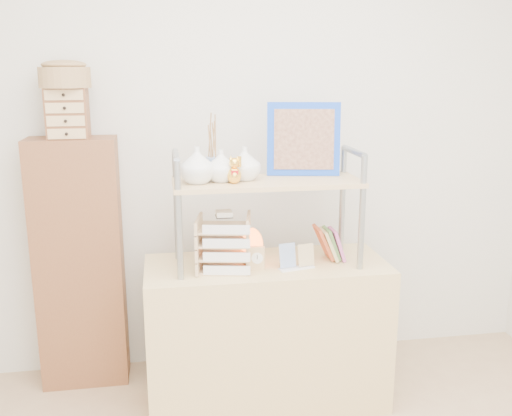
{
  "coord_description": "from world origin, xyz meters",
  "views": [
    {
      "loc": [
        -0.5,
        -1.44,
        1.69
      ],
      "look_at": [
        -0.05,
        1.2,
        1.04
      ],
      "focal_mm": 40.0,
      "sensor_mm": 36.0,
      "label": 1
    }
  ],
  "objects_px": {
    "desk": "(266,333)",
    "letter_tray": "(224,246)",
    "salt_lamp": "(252,246)",
    "cabinet": "(80,264)"
  },
  "relations": [
    {
      "from": "desk",
      "to": "cabinet",
      "type": "relative_size",
      "value": 0.89
    },
    {
      "from": "cabinet",
      "to": "salt_lamp",
      "type": "bearing_deg",
      "value": -22.24
    },
    {
      "from": "desk",
      "to": "letter_tray",
      "type": "distance_m",
      "value": 0.54
    },
    {
      "from": "desk",
      "to": "cabinet",
      "type": "xyz_separation_m",
      "value": [
        -0.95,
        0.37,
        0.3
      ]
    },
    {
      "from": "desk",
      "to": "salt_lamp",
      "type": "xyz_separation_m",
      "value": [
        -0.07,
        0.01,
        0.47
      ]
    },
    {
      "from": "letter_tray",
      "to": "salt_lamp",
      "type": "relative_size",
      "value": 1.6
    },
    {
      "from": "cabinet",
      "to": "salt_lamp",
      "type": "relative_size",
      "value": 7.4
    },
    {
      "from": "letter_tray",
      "to": "salt_lamp",
      "type": "distance_m",
      "value": 0.16
    },
    {
      "from": "desk",
      "to": "letter_tray",
      "type": "height_order",
      "value": "letter_tray"
    },
    {
      "from": "cabinet",
      "to": "salt_lamp",
      "type": "xyz_separation_m",
      "value": [
        0.88,
        -0.36,
        0.17
      ]
    }
  ]
}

